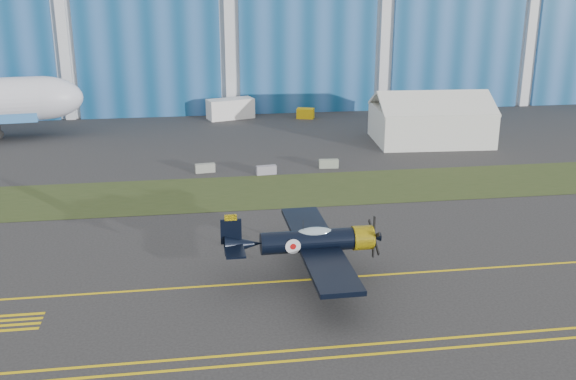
{
  "coord_description": "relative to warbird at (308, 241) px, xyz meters",
  "views": [
    {
      "loc": [
        -5.79,
        -45.1,
        19.76
      ],
      "look_at": [
        1.49,
        4.19,
        3.3
      ],
      "focal_mm": 42.0,
      "sensor_mm": 36.0,
      "label": 1
    }
  ],
  "objects": [
    {
      "name": "ground",
      "position": [
        -1.49,
        4.81,
        -2.7
      ],
      "size": [
        260.0,
        260.0,
        0.0
      ],
      "primitive_type": "plane",
      "color": "#333233",
      "rests_on": "ground"
    },
    {
      "name": "grass_median",
      "position": [
        -1.49,
        18.81,
        -2.68
      ],
      "size": [
        260.0,
        10.0,
        0.02
      ],
      "primitive_type": "cube",
      "color": "#475128",
      "rests_on": "ground"
    },
    {
      "name": "taxiway_centreline",
      "position": [
        -1.49,
        -0.19,
        -2.69
      ],
      "size": [
        200.0,
        0.2,
        0.02
      ],
      "primitive_type": "cube",
      "color": "yellow",
      "rests_on": "ground"
    },
    {
      "name": "edge_line_near",
      "position": [
        -1.49,
        -9.69,
        -2.69
      ],
      "size": [
        80.0,
        0.2,
        0.02
      ],
      "primitive_type": "cube",
      "color": "yellow",
      "rests_on": "ground"
    },
    {
      "name": "edge_line_far",
      "position": [
        -1.49,
        -8.69,
        -2.69
      ],
      "size": [
        80.0,
        0.2,
        0.02
      ],
      "primitive_type": "cube",
      "color": "yellow",
      "rests_on": "ground"
    },
    {
      "name": "warbird",
      "position": [
        0.0,
        0.0,
        0.0
      ],
      "size": [
        12.08,
        14.51,
        4.25
      ],
      "rotation": [
        0.0,
        0.0,
        0.02
      ],
      "color": "black",
      "rests_on": "ground"
    },
    {
      "name": "tent",
      "position": [
        20.96,
        34.82,
        0.39
      ],
      "size": [
        13.89,
        10.55,
        6.19
      ],
      "rotation": [
        0.0,
        0.0,
        -0.06
      ],
      "color": "white",
      "rests_on": "ground"
    },
    {
      "name": "shipping_container",
      "position": [
        -1.77,
        51.3,
        -1.34
      ],
      "size": [
        6.74,
        4.19,
        2.72
      ],
      "primitive_type": "cube",
      "rotation": [
        0.0,
        0.0,
        0.29
      ],
      "color": "white",
      "rests_on": "ground"
    },
    {
      "name": "tug",
      "position": [
        8.49,
        49.96,
        -2.02
      ],
      "size": [
        2.67,
        2.1,
        1.36
      ],
      "primitive_type": "cube",
      "rotation": [
        0.0,
        0.0,
        -0.31
      ],
      "color": "yellow",
      "rests_on": "ground"
    },
    {
      "name": "barrier_a",
      "position": [
        -6.04,
        25.8,
        -2.25
      ],
      "size": [
        2.06,
        0.85,
        0.9
      ],
      "primitive_type": "cube",
      "rotation": [
        0.0,
        0.0,
        0.13
      ],
      "color": "gray",
      "rests_on": "ground"
    },
    {
      "name": "barrier_b",
      "position": [
        0.04,
        24.2,
        -2.25
      ],
      "size": [
        2.06,
        0.84,
        0.9
      ],
      "primitive_type": "cube",
      "rotation": [
        0.0,
        0.0,
        0.12
      ],
      "color": "#928D9B",
      "rests_on": "ground"
    },
    {
      "name": "barrier_c",
      "position": [
        6.72,
        25.57,
        -2.25
      ],
      "size": [
        2.04,
        0.73,
        0.9
      ],
      "primitive_type": "cube",
      "rotation": [
        0.0,
        0.0,
        -0.07
      ],
      "color": "gray",
      "rests_on": "ground"
    }
  ]
}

